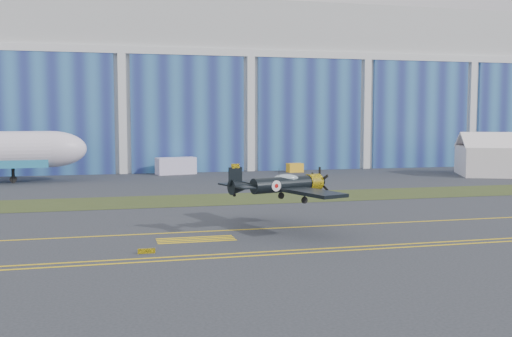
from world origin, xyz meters
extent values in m
plane|color=#31343B|center=(0.00, 0.00, 0.00)|extent=(260.00, 260.00, 0.00)
cube|color=#475128|center=(0.00, 14.00, 0.02)|extent=(260.00, 10.00, 0.02)
cube|color=silver|center=(0.00, 72.00, 15.00)|extent=(220.00, 45.00, 30.00)
cube|color=navy|center=(0.00, 49.20, 10.00)|extent=(220.00, 0.60, 20.00)
cube|color=silver|center=(0.00, 49.15, 20.60)|extent=(220.00, 0.70, 1.20)
cube|color=yellow|center=(0.00, -5.00, 0.01)|extent=(200.00, 0.20, 0.02)
cube|color=yellow|center=(0.00, -14.50, 0.01)|extent=(80.00, 0.20, 0.02)
cube|color=yellow|center=(0.00, -13.50, 0.01)|extent=(80.00, 0.20, 0.02)
cube|color=yellow|center=(-22.00, -12.00, 0.17)|extent=(1.20, 0.15, 0.35)
cube|color=silver|center=(-13.56, 46.14, 1.40)|extent=(6.87, 3.93, 2.80)
cube|color=yellow|center=(6.84, 45.01, 0.77)|extent=(2.83, 1.96, 1.55)
cube|color=gray|center=(-0.53, 19.06, 0.45)|extent=(2.07, 0.88, 0.90)
cube|color=#9F9496|center=(0.24, 20.30, 0.45)|extent=(2.00, 0.61, 0.90)
camera|label=1|loc=(-24.42, -53.31, 9.33)|focal=42.00mm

